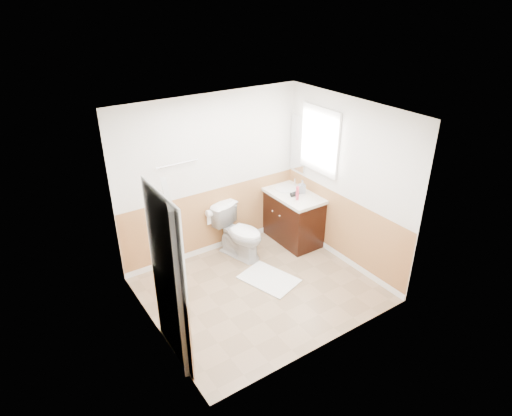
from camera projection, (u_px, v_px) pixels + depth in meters
floor at (260, 289)px, 6.15m from camera, size 3.00×3.00×0.00m
ceiling at (261, 114)px, 5.01m from camera, size 3.00×3.00×0.00m
wall_back at (212, 177)px, 6.54m from camera, size 3.00×0.00×3.00m
wall_front at (330, 258)px, 4.62m from camera, size 3.00×0.00×3.00m
wall_left at (148, 245)px, 4.84m from camera, size 0.00×3.00×3.00m
wall_right at (346, 184)px, 6.32m from camera, size 0.00×3.00×3.00m
wainscot_back at (214, 221)px, 6.87m from camera, size 3.00×0.00×3.00m
wainscot_front at (324, 312)px, 4.97m from camera, size 3.00×0.00×3.00m
wainscot_left at (157, 299)px, 5.19m from camera, size 0.00×2.60×2.60m
wainscot_right at (341, 229)px, 6.66m from camera, size 0.00×2.60×2.60m
toilet at (240, 232)px, 6.75m from camera, size 0.68×0.90×0.82m
bath_mat at (269, 279)px, 6.35m from camera, size 0.76×0.93×0.02m
vanity_cabinet at (291, 217)px, 7.22m from camera, size 0.55×1.10×0.80m
vanity_knob_left at (280, 216)px, 6.93m from camera, size 0.03×0.03×0.03m
vanity_knob_right at (273, 211)px, 7.08m from camera, size 0.03×0.03×0.03m
countertop at (291, 194)px, 7.02m from camera, size 0.60×1.15×0.05m
sink_basin at (286, 188)px, 7.12m from camera, size 0.36×0.36×0.02m
faucet at (295, 182)px, 7.18m from camera, size 0.02×0.02×0.14m
lotion_bottle at (297, 193)px, 6.72m from camera, size 0.05×0.05×0.22m
soap_dispenser at (302, 187)px, 6.95m from camera, size 0.12×0.13×0.21m
hair_dryer_body at (295, 194)px, 6.87m from camera, size 0.14×0.07×0.07m
hair_dryer_handle at (292, 196)px, 6.88m from camera, size 0.03×0.03×0.07m
mirror_panel at (298, 144)px, 6.99m from camera, size 0.02×0.35×0.90m
window_frame at (320, 140)px, 6.51m from camera, size 0.04×0.80×1.00m
window_glass at (321, 140)px, 6.52m from camera, size 0.01×0.70×0.90m
door at (176, 279)px, 4.66m from camera, size 0.29×0.78×2.04m
door_frame at (169, 281)px, 4.62m from camera, size 0.02×0.92×2.10m
door_knob at (169, 268)px, 4.96m from camera, size 0.06×0.06×0.06m
towel_bar at (177, 164)px, 6.07m from camera, size 0.62×0.02×0.02m
tp_holder_bar at (210, 213)px, 6.69m from camera, size 0.14×0.02×0.02m
tp_roll at (210, 213)px, 6.69m from camera, size 0.10×0.11×0.11m
tp_sheet at (210, 220)px, 6.74m from camera, size 0.10×0.01×0.16m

